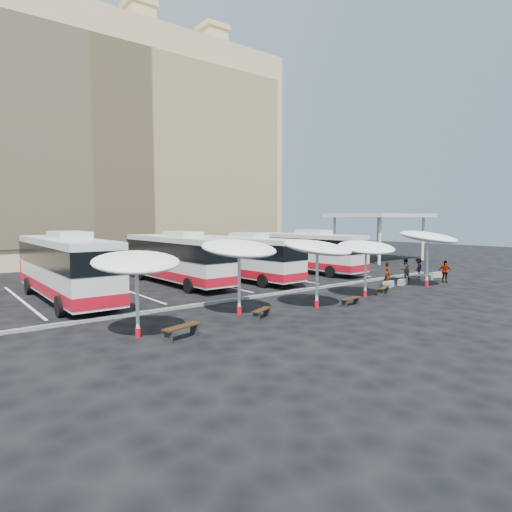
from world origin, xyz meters
TOP-DOWN VIEW (x-y plane):
  - ground at (0.00, 0.00)m, footprint 120.00×120.00m
  - sandstone_building at (0.00, 31.87)m, footprint 42.00×18.25m
  - service_canopy at (24.00, 10.00)m, footprint 10.00×8.00m
  - curb_divider at (0.00, 0.50)m, footprint 34.00×0.25m
  - bay_lines at (0.00, 8.00)m, footprint 24.15×12.00m
  - bus_0 at (-9.98, 6.50)m, footprint 3.00×12.53m
  - bus_1 at (-2.07, 8.28)m, footprint 2.86×11.92m
  - bus_2 at (2.60, 6.94)m, footprint 3.25×11.55m
  - bus_3 at (9.99, 7.55)m, footprint 3.19×11.82m
  - sunshade_0 at (-9.85, -3.33)m, footprint 4.06×4.09m
  - sunshade_1 at (-4.38, -2.53)m, footprint 3.76×3.80m
  - sunshade_2 at (-0.27, -3.74)m, footprint 4.55×4.57m
  - sunshade_3 at (4.33, -3.29)m, footprint 4.39×4.41m
  - sunshade_4 at (10.83, -3.46)m, footprint 4.81×4.84m
  - wood_bench_0 at (-8.57, -4.50)m, footprint 1.73×0.85m
  - wood_bench_1 at (-3.93, -3.70)m, footprint 1.40×0.91m
  - wood_bench_2 at (1.63, -4.41)m, footprint 1.37×0.45m
  - wood_bench_3 at (5.85, -3.50)m, footprint 1.62×0.99m
  - conc_bench_0 at (8.56, -2.00)m, footprint 1.12×0.55m
  - conc_bench_1 at (10.23, -2.00)m, footprint 1.13×0.61m
  - conc_bench_2 at (13.58, -1.89)m, footprint 1.18×0.47m
  - conc_bench_3 at (15.69, -1.47)m, footprint 1.16×0.55m
  - passenger_0 at (8.64, -1.86)m, footprint 0.72×0.74m
  - passenger_1 at (12.35, -0.84)m, footprint 0.94×0.83m
  - passenger_2 at (13.64, -3.24)m, footprint 0.97×0.91m
  - passenger_3 at (14.33, -0.72)m, footprint 1.11×0.77m

SIDE VIEW (x-z plane):
  - ground at x=0.00m, z-range 0.00..0.00m
  - bay_lines at x=0.00m, z-range 0.00..0.01m
  - curb_divider at x=0.00m, z-range 0.00..0.15m
  - conc_bench_0 at x=8.56m, z-range 0.00..0.40m
  - conc_bench_1 at x=10.23m, z-range 0.00..0.40m
  - conc_bench_3 at x=15.69m, z-range 0.00..0.42m
  - conc_bench_2 at x=13.58m, z-range 0.00..0.43m
  - wood_bench_2 at x=1.63m, z-range 0.11..0.52m
  - wood_bench_1 at x=-3.93m, z-range 0.11..0.53m
  - wood_bench_3 at x=5.85m, z-range 0.13..0.61m
  - wood_bench_0 at x=-8.57m, z-range 0.14..0.65m
  - passenger_3 at x=14.33m, z-range 0.00..1.57m
  - passenger_2 at x=13.64m, z-range 0.00..1.61m
  - passenger_1 at x=12.35m, z-range 0.00..1.64m
  - passenger_0 at x=8.64m, z-range 0.00..1.71m
  - bus_2 at x=2.60m, z-range 0.04..3.66m
  - bus_3 at x=9.99m, z-range 0.04..3.75m
  - bus_1 at x=-2.07m, z-range 0.04..3.82m
  - bus_0 at x=-9.98m, z-range 0.04..4.01m
  - sunshade_3 at x=4.33m, z-range 1.21..4.69m
  - sunshade_0 at x=-9.85m, z-range 1.22..4.73m
  - sunshade_2 at x=-0.27m, z-range 1.30..5.01m
  - sunshade_1 at x=-4.38m, z-range 1.33..5.12m
  - sunshade_4 at x=10.83m, z-range 1.40..5.39m
  - service_canopy at x=24.00m, z-range 2.27..7.47m
  - sandstone_building at x=0.00m, z-range -2.17..27.43m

